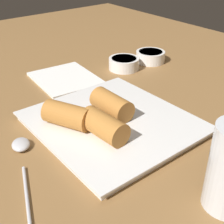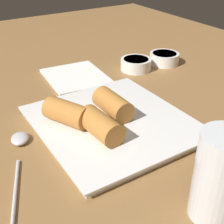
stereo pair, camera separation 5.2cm
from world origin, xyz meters
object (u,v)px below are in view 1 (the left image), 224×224
at_px(napkin, 65,79).
at_px(dipping_bowl_near, 124,63).
at_px(spoon, 22,152).
at_px(serving_plate, 112,123).
at_px(dipping_bowl_far, 150,56).

bearing_deg(napkin, dipping_bowl_near, 77.11).
bearing_deg(spoon, serving_plate, 81.50).
xyz_separation_m(serving_plate, dipping_bowl_far, (-0.19, 0.28, 0.01)).
distance_m(serving_plate, dipping_bowl_far, 0.34).
bearing_deg(napkin, serving_plate, -10.38).
height_order(dipping_bowl_near, napkin, dipping_bowl_near).
distance_m(serving_plate, dipping_bowl_near, 0.28).
xyz_separation_m(dipping_bowl_far, spoon, (0.16, -0.44, -0.01)).
height_order(dipping_bowl_near, spoon, dipping_bowl_near).
height_order(serving_plate, dipping_bowl_near, dipping_bowl_near).
bearing_deg(serving_plate, napkin, 169.62).
height_order(dipping_bowl_far, spoon, dipping_bowl_far).
relative_size(serving_plate, napkin, 1.62).
distance_m(serving_plate, spoon, 0.16).
xyz_separation_m(serving_plate, dipping_bowl_near, (-0.19, 0.19, 0.01)).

